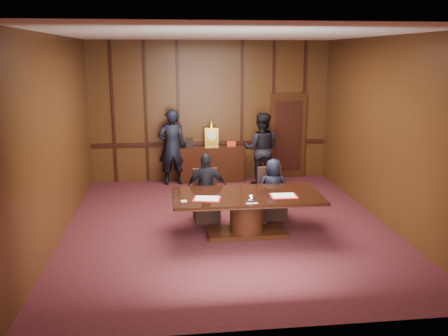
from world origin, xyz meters
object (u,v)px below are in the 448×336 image
object	(u,v)px
conference_table	(247,208)
signatory_left	(207,188)
witness_left	(172,147)
witness_right	(261,149)
sideboard	(212,162)
signatory_right	(273,189)

from	to	relation	value
conference_table	signatory_left	xyz separation A→B (m)	(-0.65, 0.80, 0.16)
conference_table	witness_left	size ratio (longest dim) A/B	1.40
conference_table	witness_right	bearing A→B (deg)	74.79
sideboard	conference_table	bearing A→B (deg)	-85.72
conference_table	witness_right	world-z (taller)	witness_right
sideboard	witness_left	xyz separation A→B (m)	(-0.99, -0.16, 0.45)
witness_right	signatory_right	bearing A→B (deg)	98.00
sideboard	signatory_right	xyz separation A→B (m)	(0.93, -2.96, 0.12)
sideboard	witness_left	size ratio (longest dim) A/B	0.85
sideboard	witness_right	xyz separation A→B (m)	(1.18, -0.46, 0.41)
sideboard	conference_table	distance (m)	3.77
conference_table	witness_right	xyz separation A→B (m)	(0.90, 3.30, 0.39)
witness_left	witness_right	bearing A→B (deg)	169.15
conference_table	signatory_right	bearing A→B (deg)	50.91
conference_table	signatory_left	world-z (taller)	signatory_left
signatory_left	witness_right	bearing A→B (deg)	-122.06
sideboard	witness_left	bearing A→B (deg)	-170.80
witness_right	signatory_left	bearing A→B (deg)	71.93
sideboard	signatory_left	xyz separation A→B (m)	(-0.37, -2.96, 0.18)
signatory_right	witness_right	world-z (taller)	witness_right
signatory_left	witness_left	xyz separation A→B (m)	(-0.62, 2.80, 0.27)
sideboard	witness_right	bearing A→B (deg)	-21.12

